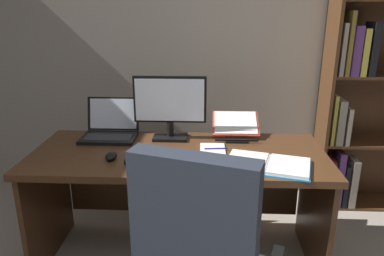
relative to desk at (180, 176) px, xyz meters
The scene contains 11 objects.
wall_back 1.27m from the desk, 75.11° to the left, with size 5.70×0.12×2.73m, color #A89E8E.
desk is the anchor object (origin of this frame).
bookshelf 1.66m from the desk, 26.65° to the left, with size 0.92×0.31×2.16m.
monitor 0.44m from the desk, 114.16° to the left, with size 0.47×0.16×0.41m.
laptop 0.56m from the desk, 160.84° to the left, with size 0.35×0.30×0.24m.
keyboard 0.31m from the desk, 108.51° to the right, with size 0.42×0.15×0.02m, color black.
computer_mouse 0.48m from the desk, 150.15° to the right, with size 0.06×0.10×0.04m, color black.
reading_stand_with_book 0.50m from the desk, 32.05° to the left, with size 0.31×0.28×0.14m.
open_binder 0.61m from the desk, 27.67° to the right, with size 0.51×0.39×0.02m.
notepad 0.30m from the desk, 14.05° to the right, with size 0.15×0.21×0.01m, color white.
pen 0.32m from the desk, 12.84° to the right, with size 0.01×0.01×0.14m, color navy.
Camera 1 is at (-0.07, -0.64, 1.57)m, focal length 34.46 mm.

